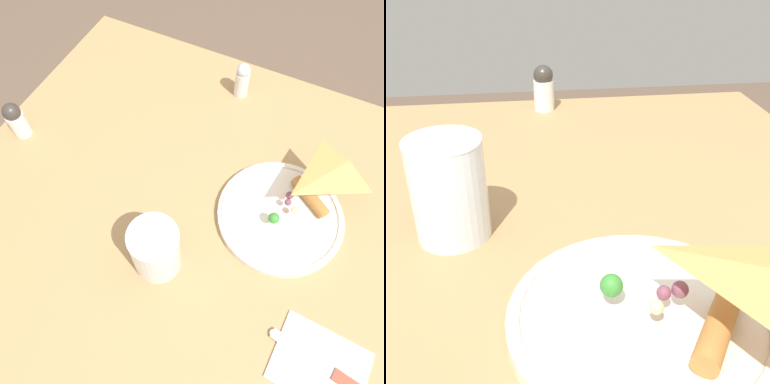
# 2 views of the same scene
# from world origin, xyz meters

# --- Properties ---
(dining_table) EXTENTS (1.28, 0.88, 0.73)m
(dining_table) POSITION_xyz_m (0.00, 0.00, 0.64)
(dining_table) COLOR #A87F51
(dining_table) RESTS_ON ground_plane
(plate_pizza) EXTENTS (0.25, 0.25, 0.05)m
(plate_pizza) POSITION_xyz_m (-0.02, -0.06, 0.75)
(plate_pizza) COLOR silver
(plate_pizza) RESTS_ON dining_table
(milk_glass) EXTENTS (0.09, 0.09, 0.12)m
(milk_glass) POSITION_xyz_m (0.16, 0.13, 0.79)
(milk_glass) COLOR white
(milk_glass) RESTS_ON dining_table
(pepper_shaker) EXTENTS (0.04, 0.04, 0.09)m
(pepper_shaker) POSITION_xyz_m (0.58, -0.01, 0.78)
(pepper_shaker) COLOR silver
(pepper_shaker) RESTS_ON dining_table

